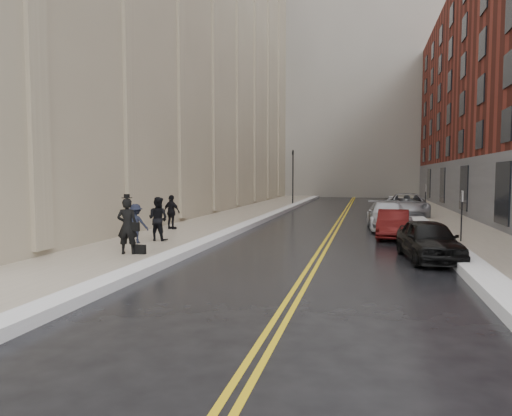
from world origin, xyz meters
The scene contains 21 objects.
ground centered at (0.00, 0.00, 0.00)m, with size 160.00×160.00×0.00m, color black.
sidewalk_left centered at (-4.50, 16.00, 0.07)m, with size 4.00×64.00×0.15m, color gray.
sidewalk_right centered at (9.00, 16.00, 0.07)m, with size 3.00×64.00×0.15m, color gray.
lane_stripe_a centered at (2.38, 16.00, 0.00)m, with size 0.12×64.00×0.01m, color gold.
lane_stripe_b centered at (2.62, 16.00, 0.00)m, with size 0.12×64.00×0.01m, color gold.
snow_ridge_left centered at (-2.20, 16.00, 0.13)m, with size 0.70×60.80×0.26m, color white.
snow_ridge_right centered at (7.15, 16.00, 0.15)m, with size 0.85×60.80×0.30m, color white.
tower_far_center centered at (1.00, 56.00, 26.00)m, with size 28.00×16.00×52.00m, color gray.
tower_far_right centered at (14.00, 66.00, 22.00)m, with size 22.00×18.00×44.00m, color slate.
tower_far_left centered at (-12.00, 72.00, 30.00)m, with size 22.00×18.00×60.00m, color slate.
traffic_signal centered at (-2.60, 30.00, 3.08)m, with size 0.18×0.15×5.20m.
parking_sign_near centered at (7.90, 8.00, 1.36)m, with size 0.06×0.35×2.23m.
parking_sign_far centered at (7.90, 20.00, 1.36)m, with size 0.06×0.35×2.23m.
car_black centered at (6.16, 4.04, 0.68)m, with size 1.62×4.02×1.37m, color black.
car_maroon centered at (5.30, 9.53, 0.64)m, with size 1.35×3.88×1.28m, color #4B0E0D.
car_silver_near centered at (5.20, 13.01, 0.73)m, with size 2.04×5.02×1.46m, color #B3B5BC.
car_silver_far centered at (6.80, 20.65, 0.81)m, with size 2.69×5.83×1.62m, color #A8AAB1.
pedestrian_main centered at (-3.84, 1.99, 1.12)m, with size 0.70×0.46×1.93m, color black.
pedestrian_a centered at (-4.26, 5.23, 1.05)m, with size 0.88×0.69×1.81m, color black.
pedestrian_b centered at (-4.82, 4.37, 0.93)m, with size 1.01×0.58×1.56m, color black.
pedestrian_c centered at (-5.39, 9.08, 1.01)m, with size 1.01×0.42×1.72m, color black.
Camera 1 is at (4.12, -12.03, 2.85)m, focal length 32.00 mm.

